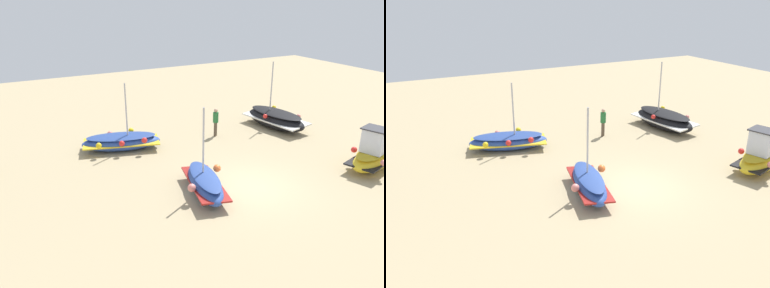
{
  "view_description": "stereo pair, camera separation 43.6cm",
  "coord_description": "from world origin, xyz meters",
  "views": [
    {
      "loc": [
        9.59,
        12.42,
        8.07
      ],
      "look_at": [
        0.81,
        -3.73,
        0.9
      ],
      "focal_mm": 37.05,
      "sensor_mm": 36.0,
      "label": 1
    },
    {
      "loc": [
        9.21,
        12.63,
        8.07
      ],
      "look_at": [
        0.81,
        -3.73,
        0.9
      ],
      "focal_mm": 37.05,
      "sensor_mm": 36.0,
      "label": 2
    }
  ],
  "objects": [
    {
      "name": "fishing_boat_1",
      "position": [
        1.98,
        -0.44,
        0.48
      ],
      "size": [
        2.07,
        3.81,
        3.72
      ],
      "rotation": [
        0.0,
        0.0,
        1.32
      ],
      "color": "#2D4C9E",
      "rests_on": "ground_plane"
    },
    {
      "name": "fishing_boat_3",
      "position": [
        -6.49,
        1.2,
        0.66
      ],
      "size": [
        3.83,
        2.35,
        2.09
      ],
      "rotation": [
        0.0,
        0.0,
        0.28
      ],
      "color": "gold",
      "rests_on": "ground_plane"
    },
    {
      "name": "fishing_boat_4",
      "position": [
        -6.24,
        -5.8,
        0.58
      ],
      "size": [
        2.31,
        4.58,
        4.1
      ],
      "rotation": [
        0.0,
        0.0,
        1.7
      ],
      "color": "black",
      "rests_on": "ground_plane"
    },
    {
      "name": "fishing_boat_2",
      "position": [
        3.43,
        -6.88,
        0.45
      ],
      "size": [
        4.44,
        2.67,
        3.65
      ],
      "rotation": [
        0.0,
        0.0,
        5.99
      ],
      "color": "#2D4C9E",
      "rests_on": "ground_plane"
    },
    {
      "name": "ground_plane",
      "position": [
        0.0,
        0.0,
        0.0
      ],
      "size": [
        55.64,
        55.64,
        0.0
      ],
      "primitive_type": "plane",
      "color": "tan"
    },
    {
      "name": "person_walking",
      "position": [
        -2.15,
        -6.28,
        0.96
      ],
      "size": [
        0.32,
        0.32,
        1.67
      ],
      "rotation": [
        0.0,
        0.0,
        5.39
      ],
      "color": "brown",
      "rests_on": "ground_plane"
    }
  ]
}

